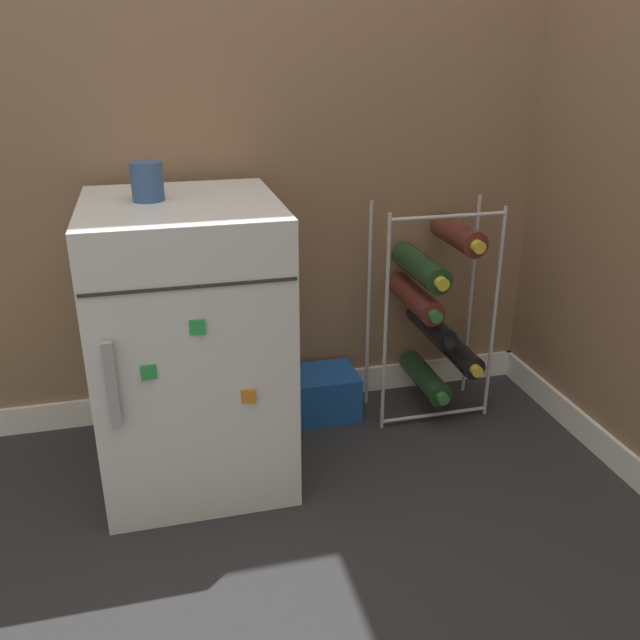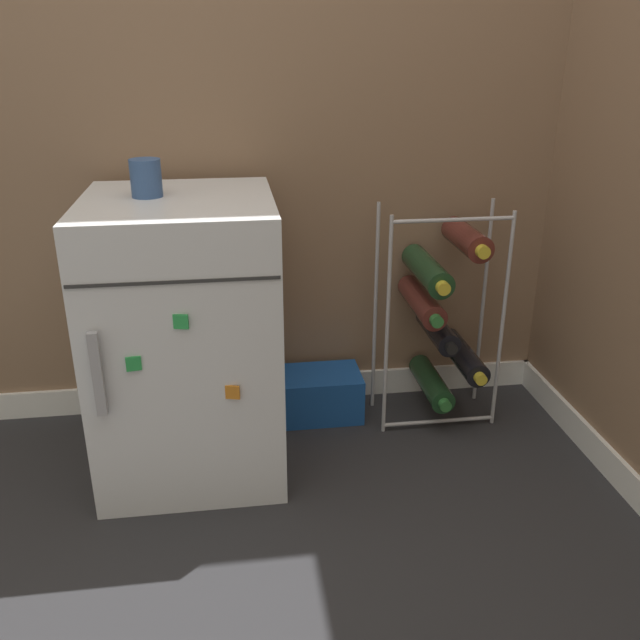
{
  "view_description": "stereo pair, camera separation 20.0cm",
  "coord_description": "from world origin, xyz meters",
  "px_view_note": "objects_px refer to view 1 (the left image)",
  "views": [
    {
      "loc": [
        -0.42,
        -1.35,
        1.15
      ],
      "look_at": [
        0.03,
        0.44,
        0.39
      ],
      "focal_mm": 38.0,
      "sensor_mm": 36.0,
      "label": 1
    },
    {
      "loc": [
        -0.23,
        -1.39,
        1.15
      ],
      "look_at": [
        0.03,
        0.44,
        0.39
      ],
      "focal_mm": 38.0,
      "sensor_mm": 36.0,
      "label": 2
    }
  ],
  "objects_px": {
    "fridge_top_cup": "(147,182)",
    "mini_fridge": "(190,343)",
    "wine_rack": "(434,309)",
    "soda_box": "(317,394)"
  },
  "relations": [
    {
      "from": "fridge_top_cup",
      "to": "mini_fridge",
      "type": "bearing_deg",
      "value": -20.73
    },
    {
      "from": "wine_rack",
      "to": "soda_box",
      "type": "xyz_separation_m",
      "value": [
        -0.37,
        0.05,
        -0.29
      ]
    },
    {
      "from": "fridge_top_cup",
      "to": "wine_rack",
      "type": "bearing_deg",
      "value": 7.53
    },
    {
      "from": "wine_rack",
      "to": "soda_box",
      "type": "bearing_deg",
      "value": 172.06
    },
    {
      "from": "soda_box",
      "to": "wine_rack",
      "type": "bearing_deg",
      "value": -7.94
    },
    {
      "from": "mini_fridge",
      "to": "wine_rack",
      "type": "xyz_separation_m",
      "value": [
        0.78,
        0.14,
        -0.03
      ]
    },
    {
      "from": "wine_rack",
      "to": "soda_box",
      "type": "relative_size",
      "value": 2.7
    },
    {
      "from": "soda_box",
      "to": "fridge_top_cup",
      "type": "distance_m",
      "value": 0.91
    },
    {
      "from": "mini_fridge",
      "to": "fridge_top_cup",
      "type": "height_order",
      "value": "fridge_top_cup"
    },
    {
      "from": "mini_fridge",
      "to": "fridge_top_cup",
      "type": "bearing_deg",
      "value": 159.27
    }
  ]
}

